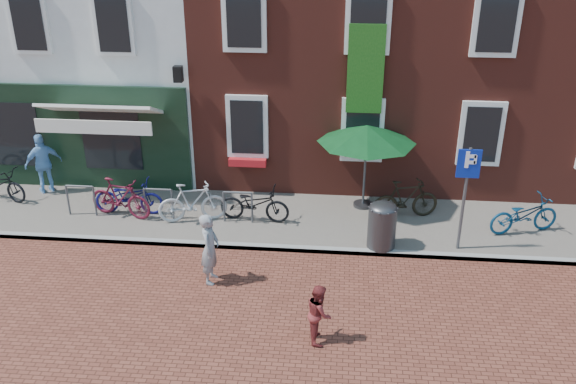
# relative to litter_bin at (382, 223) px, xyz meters

# --- Properties ---
(ground) EXTENTS (80.00, 80.00, 0.00)m
(ground) POSITION_rel_litter_bin_xyz_m (-3.98, -0.30, -0.71)
(ground) COLOR brown
(sidewalk) EXTENTS (24.00, 3.00, 0.10)m
(sidewalk) POSITION_rel_litter_bin_xyz_m (-2.98, 1.20, -0.66)
(sidewalk) COLOR slate
(sidewalk) RESTS_ON ground
(building_stucco) EXTENTS (8.00, 8.00, 9.00)m
(building_stucco) POSITION_rel_litter_bin_xyz_m (-8.98, 6.70, 3.79)
(building_stucco) COLOR silver
(building_stucco) RESTS_ON ground
(litter_bin) EXTENTS (0.65, 0.65, 1.19)m
(litter_bin) POSITION_rel_litter_bin_xyz_m (0.00, 0.00, 0.00)
(litter_bin) COLOR #3A393C
(litter_bin) RESTS_ON sidewalk
(parking_sign) EXTENTS (0.50, 0.08, 2.45)m
(parking_sign) POSITION_rel_litter_bin_xyz_m (1.76, 0.07, 1.07)
(parking_sign) COLOR #4C4C4F
(parking_sign) RESTS_ON sidewalk
(parasol) EXTENTS (2.50, 2.50, 2.32)m
(parasol) POSITION_rel_litter_bin_xyz_m (-0.38, 2.10, 1.47)
(parasol) COLOR #4C4C4F
(parasol) RESTS_ON sidewalk
(woman) EXTENTS (0.40, 0.59, 1.56)m
(woman) POSITION_rel_litter_bin_xyz_m (-3.62, -1.64, 0.07)
(woman) COLOR gray
(woman) RESTS_ON ground
(boy) EXTENTS (0.51, 0.61, 1.15)m
(boy) POSITION_rel_litter_bin_xyz_m (-1.27, -3.37, -0.14)
(boy) COLOR maroon
(boy) RESTS_ON ground
(cafe_person) EXTENTS (1.01, 0.92, 1.66)m
(cafe_person) POSITION_rel_litter_bin_xyz_m (-9.01, 2.20, 0.22)
(cafe_person) COLOR #78B0E5
(cafe_person) RESTS_ON sidewalk
(bicycle_1) EXTENTS (1.76, 0.89, 1.02)m
(bicycle_1) POSITION_rel_litter_bin_xyz_m (-6.46, 0.92, -0.10)
(bicycle_1) COLOR #571222
(bicycle_1) RESTS_ON sidewalk
(bicycle_2) EXTENTS (1.76, 0.65, 0.92)m
(bicycle_2) POSITION_rel_litter_bin_xyz_m (-6.31, 1.12, -0.15)
(bicycle_2) COLOR #100F56
(bicycle_2) RESTS_ON sidewalk
(bicycle_3) EXTENTS (1.76, 0.92, 1.02)m
(bicycle_3) POSITION_rel_litter_bin_xyz_m (-4.60, 0.85, -0.10)
(bicycle_3) COLOR #B3B4B6
(bicycle_3) RESTS_ON sidewalk
(bicycle_4) EXTENTS (1.80, 0.78, 0.92)m
(bicycle_4) POSITION_rel_litter_bin_xyz_m (-3.08, 1.02, -0.15)
(bicycle_4) COLOR black
(bicycle_4) RESTS_ON sidewalk
(bicycle_5) EXTENTS (1.76, 0.89, 1.02)m
(bicycle_5) POSITION_rel_litter_bin_xyz_m (0.65, 1.53, -0.10)
(bicycle_5) COLOR black
(bicycle_5) RESTS_ON sidewalk
(bicycle_6) EXTENTS (1.85, 1.12, 0.92)m
(bicycle_6) POSITION_rel_litter_bin_xyz_m (3.41, 1.03, -0.15)
(bicycle_6) COLOR navy
(bicycle_6) RESTS_ON sidewalk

